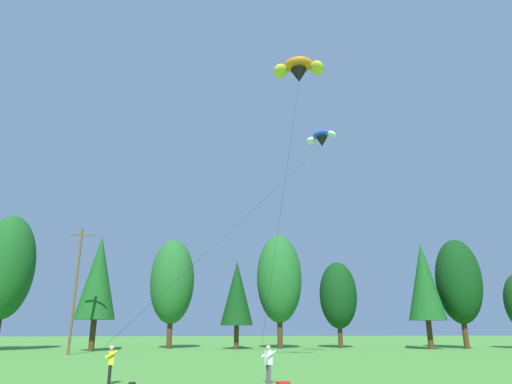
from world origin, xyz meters
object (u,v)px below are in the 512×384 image
(parafoil_kite_mid_orange, at_px, (299,70))
(kite_flyer_mid, at_px, (268,361))
(utility_pole, at_px, (76,286))
(kite_flyer_near, at_px, (111,361))
(parafoil_kite_high_blue_white, at_px, (321,138))

(parafoil_kite_mid_orange, bearing_deg, kite_flyer_mid, -112.98)
(utility_pole, bearing_deg, kite_flyer_mid, -54.52)
(kite_flyer_mid, xyz_separation_m, parafoil_kite_mid_orange, (3.24, 7.64, 20.20))
(kite_flyer_near, distance_m, kite_flyer_mid, 7.24)
(utility_pole, height_order, parafoil_kite_high_blue_white, parafoil_kite_high_blue_white)
(utility_pole, height_order, parafoil_kite_mid_orange, parafoil_kite_mid_orange)
(utility_pole, relative_size, kite_flyer_mid, 6.98)
(utility_pole, height_order, kite_flyer_mid, utility_pole)
(utility_pole, bearing_deg, kite_flyer_near, -68.13)
(utility_pole, xyz_separation_m, parafoil_kite_mid_orange, (19.43, -15.07, 15.03))
(utility_pole, distance_m, parafoil_kite_high_blue_white, 27.15)
(parafoil_kite_high_blue_white, xyz_separation_m, parafoil_kite_mid_orange, (-3.30, -7.61, 2.20))
(utility_pole, height_order, kite_flyer_near, utility_pole)
(parafoil_kite_mid_orange, bearing_deg, kite_flyer_near, -145.30)
(kite_flyer_near, distance_m, parafoil_kite_mid_orange, 23.88)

